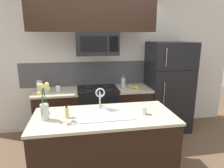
% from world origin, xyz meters
% --- Properties ---
extents(ground_plane, '(10.00, 10.00, 0.00)m').
position_xyz_m(ground_plane, '(0.00, 0.00, 0.00)').
color(ground_plane, brown).
extents(rear_partition, '(5.20, 0.10, 2.60)m').
position_xyz_m(rear_partition, '(0.30, 1.28, 1.30)').
color(rear_partition, silver).
rests_on(rear_partition, ground).
extents(splash_band, '(2.94, 0.01, 0.48)m').
position_xyz_m(splash_band, '(0.00, 1.22, 1.15)').
color(splash_band, '#4C4C51').
rests_on(splash_band, rear_partition).
extents(back_counter_left, '(0.80, 0.65, 0.91)m').
position_xyz_m(back_counter_left, '(-0.77, 0.90, 0.46)').
color(back_counter_left, black).
rests_on(back_counter_left, ground).
extents(back_counter_right, '(0.66, 0.65, 0.91)m').
position_xyz_m(back_counter_right, '(0.70, 0.90, 0.46)').
color(back_counter_right, black).
rests_on(back_counter_right, ground).
extents(stove_range, '(0.76, 0.64, 0.93)m').
position_xyz_m(stove_range, '(0.00, 0.90, 0.46)').
color(stove_range, black).
rests_on(stove_range, ground).
extents(microwave, '(0.74, 0.40, 0.40)m').
position_xyz_m(microwave, '(0.00, 0.88, 1.76)').
color(microwave, black).
extents(upper_cabinet_band, '(2.16, 0.34, 0.60)m').
position_xyz_m(upper_cabinet_band, '(-0.07, 0.85, 2.26)').
color(upper_cabinet_band, black).
extents(refrigerator, '(0.82, 0.74, 1.78)m').
position_xyz_m(refrigerator, '(1.42, 0.92, 0.89)').
color(refrigerator, black).
rests_on(refrigerator, ground).
extents(storage_jar_tall, '(0.10, 0.10, 0.20)m').
position_xyz_m(storage_jar_tall, '(-1.05, 0.94, 1.01)').
color(storage_jar_tall, silver).
rests_on(storage_jar_tall, back_counter_left).
extents(storage_jar_medium, '(0.10, 0.10, 0.15)m').
position_xyz_m(storage_jar_medium, '(-0.93, 0.93, 0.98)').
color(storage_jar_medium, silver).
rests_on(storage_jar_medium, back_counter_left).
extents(storage_jar_short, '(0.08, 0.08, 0.13)m').
position_xyz_m(storage_jar_short, '(-0.73, 0.91, 0.97)').
color(storage_jar_short, silver).
rests_on(storage_jar_short, back_counter_left).
extents(banana_bunch, '(0.19, 0.12, 0.08)m').
position_xyz_m(banana_bunch, '(0.71, 0.84, 0.93)').
color(banana_bunch, yellow).
rests_on(banana_bunch, back_counter_right).
extents(french_press, '(0.09, 0.09, 0.27)m').
position_xyz_m(french_press, '(0.51, 0.96, 1.01)').
color(french_press, silver).
rests_on(french_press, back_counter_right).
extents(island_counter, '(1.82, 0.83, 0.91)m').
position_xyz_m(island_counter, '(-0.05, -0.35, 0.46)').
color(island_counter, black).
rests_on(island_counter, ground).
extents(kitchen_sink, '(0.76, 0.44, 0.16)m').
position_xyz_m(kitchen_sink, '(-0.07, -0.35, 0.84)').
color(kitchen_sink, '#ADAFB5').
rests_on(kitchen_sink, island_counter).
extents(sink_faucet, '(0.14, 0.14, 0.31)m').
position_xyz_m(sink_faucet, '(-0.07, -0.13, 1.11)').
color(sink_faucet, '#B7BABF').
rests_on(sink_faucet, island_counter).
extents(dish_soap_bottle, '(0.06, 0.05, 0.16)m').
position_xyz_m(dish_soap_bottle, '(-0.51, -0.36, 0.98)').
color(dish_soap_bottle, '#DBCC75').
rests_on(dish_soap_bottle, island_counter).
extents(drinking_glass, '(0.08, 0.08, 0.10)m').
position_xyz_m(drinking_glass, '(0.46, -0.41, 0.96)').
color(drinking_glass, silver).
rests_on(drinking_glass, island_counter).
extents(flower_vase, '(0.15, 0.13, 0.47)m').
position_xyz_m(flower_vase, '(-0.77, -0.38, 1.07)').
color(flower_vase, silver).
rests_on(flower_vase, island_counter).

